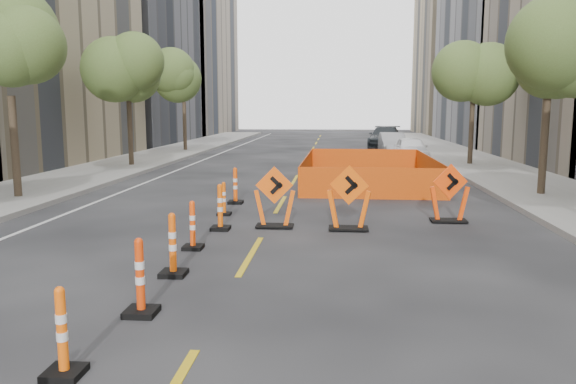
# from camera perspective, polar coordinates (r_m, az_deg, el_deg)

# --- Properties ---
(ground_plane) EXTENTS (140.00, 140.00, 0.00)m
(ground_plane) POSITION_cam_1_polar(r_m,az_deg,el_deg) (7.64, -8.47, -14.13)
(ground_plane) COLOR black
(sidewalk_left) EXTENTS (4.00, 90.00, 0.15)m
(sidewalk_left) POSITION_cam_1_polar(r_m,az_deg,el_deg) (21.85, -24.40, 0.28)
(sidewalk_left) COLOR gray
(sidewalk_left) RESTS_ON ground
(sidewalk_right) EXTENTS (4.00, 90.00, 0.15)m
(sidewalk_right) POSITION_cam_1_polar(r_m,az_deg,el_deg) (20.42, 25.87, -0.35)
(sidewalk_right) COLOR gray
(sidewalk_right) RESTS_ON ground
(bld_left_d) EXTENTS (12.00, 16.00, 14.00)m
(bld_left_d) POSITION_cam_1_polar(r_m,az_deg,el_deg) (49.86, -17.56, 12.86)
(bld_left_d) COLOR #4C4C51
(bld_left_d) RESTS_ON ground
(bld_left_e) EXTENTS (12.00, 20.00, 20.00)m
(bld_left_e) POSITION_cam_1_polar(r_m,az_deg,el_deg) (65.56, -12.06, 14.57)
(bld_left_e) COLOR gray
(bld_left_e) RESTS_ON ground
(bld_right_d) EXTENTS (12.00, 18.00, 20.00)m
(bld_right_d) POSITION_cam_1_polar(r_m,az_deg,el_deg) (49.98, 23.69, 16.00)
(bld_right_d) COLOR gray
(bld_right_d) RESTS_ON ground
(bld_right_e) EXTENTS (12.00, 14.00, 16.00)m
(bld_right_e) POSITION_cam_1_polar(r_m,az_deg,el_deg) (67.40, 18.49, 12.45)
(bld_right_e) COLOR tan
(bld_right_e) RESTS_ON ground
(tree_l_b) EXTENTS (2.80, 2.80, 5.95)m
(tree_l_b) POSITION_cam_1_polar(r_m,az_deg,el_deg) (19.70, -26.55, 12.32)
(tree_l_b) COLOR #382B1E
(tree_l_b) RESTS_ON ground
(tree_l_c) EXTENTS (2.80, 2.80, 5.95)m
(tree_l_c) POSITION_cam_1_polar(r_m,az_deg,el_deg) (28.72, -15.96, 11.42)
(tree_l_c) COLOR #382B1E
(tree_l_c) RESTS_ON ground
(tree_l_d) EXTENTS (2.80, 2.80, 5.95)m
(tree_l_d) POSITION_cam_1_polar(r_m,az_deg,el_deg) (38.23, -10.56, 10.81)
(tree_l_d) COLOR #382B1E
(tree_l_d) RESTS_ON ground
(tree_r_b) EXTENTS (2.80, 2.80, 5.95)m
(tree_r_b) POSITION_cam_1_polar(r_m,az_deg,el_deg) (20.07, 25.07, 12.33)
(tree_r_b) COLOR #382B1E
(tree_r_b) RESTS_ON ground
(tree_r_c) EXTENTS (2.80, 2.80, 5.95)m
(tree_r_c) POSITION_cam_1_polar(r_m,az_deg,el_deg) (29.66, 18.37, 11.22)
(tree_r_c) COLOR #382B1E
(tree_r_c) RESTS_ON ground
(channelizer_2) EXTENTS (0.41, 0.41, 1.03)m
(channelizer_2) POSITION_cam_1_polar(r_m,az_deg,el_deg) (6.76, -21.98, -13.04)
(channelizer_2) COLOR #FF5F0A
(channelizer_2) RESTS_ON ground
(channelizer_3) EXTENTS (0.44, 0.44, 1.13)m
(channelizer_3) POSITION_cam_1_polar(r_m,az_deg,el_deg) (8.30, -14.80, -8.32)
(channelizer_3) COLOR red
(channelizer_3) RESTS_ON ground
(channelizer_4) EXTENTS (0.45, 0.45, 1.13)m
(channelizer_4) POSITION_cam_1_polar(r_m,az_deg,el_deg) (10.05, -11.64, -5.25)
(channelizer_4) COLOR #F3560A
(channelizer_4) RESTS_ON ground
(channelizer_5) EXTENTS (0.40, 0.40, 1.03)m
(channelizer_5) POSITION_cam_1_polar(r_m,az_deg,el_deg) (11.86, -9.67, -3.33)
(channelizer_5) COLOR #FF470A
(channelizer_5) RESTS_ON ground
(channelizer_6) EXTENTS (0.44, 0.44, 1.13)m
(channelizer_6) POSITION_cam_1_polar(r_m,az_deg,el_deg) (13.61, -6.91, -1.53)
(channelizer_6) COLOR #F25A0A
(channelizer_6) RESTS_ON ground
(channelizer_7) EXTENTS (0.36, 0.36, 0.93)m
(channelizer_7) POSITION_cam_1_polar(r_m,az_deg,el_deg) (15.50, -6.53, -0.66)
(channelizer_7) COLOR #EF5A0A
(channelizer_7) RESTS_ON ground
(channelizer_8) EXTENTS (0.44, 0.44, 1.12)m
(channelizer_8) POSITION_cam_1_polar(r_m,az_deg,el_deg) (17.31, -5.37, 0.65)
(channelizer_8) COLOR #F84F0A
(channelizer_8) RESTS_ON ground
(chevron_sign_left) EXTENTS (1.08, 0.73, 1.52)m
(chevron_sign_left) POSITION_cam_1_polar(r_m,az_deg,el_deg) (13.74, -1.37, -0.53)
(chevron_sign_left) COLOR #FF580A
(chevron_sign_left) RESTS_ON ground
(chevron_sign_center) EXTENTS (1.20, 0.92, 1.58)m
(chevron_sign_center) POSITION_cam_1_polar(r_m,az_deg,el_deg) (13.53, 6.21, -0.60)
(chevron_sign_center) COLOR #FF5B0A
(chevron_sign_center) RESTS_ON ground
(chevron_sign_right) EXTENTS (1.12, 0.82, 1.52)m
(chevron_sign_right) POSITION_cam_1_polar(r_m,az_deg,el_deg) (14.98, 16.10, -0.12)
(chevron_sign_right) COLOR #FF440A
(chevron_sign_right) RESTS_ON ground
(safety_fence) EXTENTS (4.91, 8.27, 1.03)m
(safety_fence) POSITION_cam_1_polar(r_m,az_deg,el_deg) (22.35, 8.11, 2.27)
(safety_fence) COLOR #FF5B0D
(safety_fence) RESTS_ON ground
(parked_car_near) EXTENTS (1.72, 4.09, 1.38)m
(parked_car_near) POSITION_cam_1_polar(r_m,az_deg,el_deg) (31.31, 12.36, 4.26)
(parked_car_near) COLOR white
(parked_car_near) RESTS_ON ground
(parked_car_mid) EXTENTS (1.55, 4.22, 1.38)m
(parked_car_mid) POSITION_cam_1_polar(r_m,az_deg,el_deg) (35.93, 10.55, 4.85)
(parked_car_mid) COLOR #999A9E
(parked_car_mid) RESTS_ON ground
(parked_car_far) EXTENTS (3.01, 5.80, 1.61)m
(parked_car_far) POSITION_cam_1_polar(r_m,az_deg,el_deg) (41.36, 9.86, 5.49)
(parked_car_far) COLOR black
(parked_car_far) RESTS_ON ground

